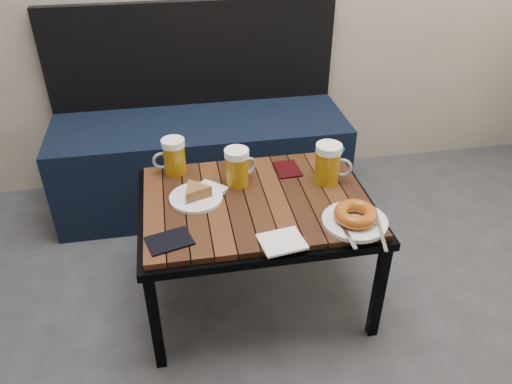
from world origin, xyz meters
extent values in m
cube|color=black|center=(0.02, 1.74, 0.23)|extent=(1.40, 0.50, 0.45)
cube|color=black|center=(0.02, 1.97, 0.70)|extent=(1.40, 0.05, 0.50)
cube|color=black|center=(-0.23, 0.74, 0.21)|extent=(0.04, 0.03, 0.42)
cube|color=black|center=(0.55, 0.74, 0.21)|extent=(0.03, 0.03, 0.42)
cube|color=black|center=(-0.23, 1.30, 0.21)|extent=(0.04, 0.04, 0.42)
cube|color=black|center=(0.55, 1.30, 0.21)|extent=(0.03, 0.04, 0.42)
cube|color=black|center=(0.16, 1.02, 0.43)|extent=(0.84, 0.62, 0.03)
cube|color=#351A0C|center=(0.16, 1.02, 0.46)|extent=(0.80, 0.58, 0.02)
cylinder|color=#9A6D0C|center=(-0.11, 1.25, 0.53)|extent=(0.09, 0.09, 0.12)
cylinder|color=white|center=(-0.11, 1.25, 0.60)|extent=(0.09, 0.09, 0.03)
torus|color=#8C999E|center=(-0.16, 1.25, 0.53)|extent=(0.07, 0.02, 0.07)
cylinder|color=#9A6D0C|center=(0.11, 1.12, 0.53)|extent=(0.12, 0.12, 0.12)
cylinder|color=white|center=(0.11, 1.12, 0.60)|extent=(0.09, 0.09, 0.03)
torus|color=#8C999E|center=(0.15, 1.15, 0.53)|extent=(0.07, 0.04, 0.07)
cylinder|color=#9A6D0C|center=(0.44, 1.08, 0.53)|extent=(0.12, 0.12, 0.13)
cylinder|color=white|center=(0.44, 1.08, 0.61)|extent=(0.10, 0.10, 0.03)
torus|color=#8C999E|center=(0.49, 1.07, 0.53)|extent=(0.08, 0.04, 0.08)
cylinder|color=white|center=(-0.05, 1.05, 0.48)|extent=(0.19, 0.19, 0.01)
cylinder|color=white|center=(0.46, 0.81, 0.48)|extent=(0.22, 0.22, 0.01)
torus|color=#853C0C|center=(0.46, 0.81, 0.51)|extent=(0.15, 0.15, 0.05)
cube|color=#A5A8AD|center=(0.52, 0.75, 0.49)|extent=(0.06, 0.23, 0.00)
cube|color=#A5A8AD|center=(0.41, 0.75, 0.49)|extent=(0.02, 0.17, 0.00)
cube|color=white|center=(0.00, 1.09, 0.48)|extent=(0.15, 0.15, 0.01)
cube|color=#A5A8AD|center=(0.00, 1.09, 0.48)|extent=(0.13, 0.10, 0.00)
cube|color=white|center=(0.20, 0.76, 0.48)|extent=(0.15, 0.14, 0.01)
cube|color=black|center=(-0.15, 0.83, 0.48)|extent=(0.16, 0.13, 0.01)
cube|color=black|center=(0.32, 1.19, 0.48)|extent=(0.10, 0.13, 0.01)
ellipsoid|color=navy|center=(0.52, 1.28, 0.50)|extent=(0.12, 0.09, 0.05)
camera|label=1|loc=(-0.10, -0.44, 1.48)|focal=35.00mm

